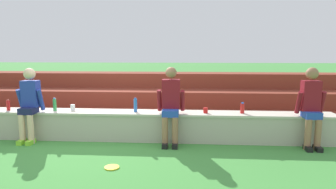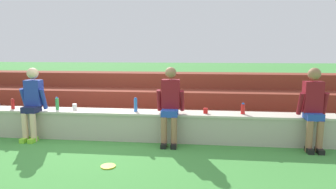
{
  "view_description": "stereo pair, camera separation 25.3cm",
  "coord_description": "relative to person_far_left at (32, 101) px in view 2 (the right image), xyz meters",
  "views": [
    {
      "loc": [
        1.66,
        -5.23,
        1.72
      ],
      "look_at": [
        1.29,
        0.23,
        0.9
      ],
      "focal_mm": 30.77,
      "sensor_mm": 36.0,
      "label": 1
    },
    {
      "loc": [
        1.91,
        -5.2,
        1.72
      ],
      "look_at": [
        1.29,
        0.23,
        0.9
      ],
      "focal_mm": 30.77,
      "sensor_mm": 36.0,
      "label": 2
    }
  ],
  "objects": [
    {
      "name": "ground_plane",
      "position": [
        1.36,
        0.01,
        -0.76
      ],
      "size": [
        80.0,
        80.0,
        0.0
      ],
      "primitive_type": "plane",
      "color": "#428E3D"
    },
    {
      "name": "stone_seating_wall",
      "position": [
        1.36,
        0.24,
        -0.47
      ],
      "size": [
        8.9,
        0.5,
        0.56
      ],
      "color": "#B7AF9E",
      "rests_on": "ground"
    },
    {
      "name": "brick_bleachers",
      "position": [
        1.36,
        2.12,
        -0.32
      ],
      "size": [
        12.68,
        2.36,
        1.15
      ],
      "color": "brown",
      "rests_on": "ground"
    },
    {
      "name": "person_far_left",
      "position": [
        0.0,
        0.0,
        0.0
      ],
      "size": [
        0.49,
        0.5,
        1.41
      ],
      "color": "beige",
      "rests_on": "ground"
    },
    {
      "name": "person_left_of_center",
      "position": [
        2.71,
        0.02,
        0.01
      ],
      "size": [
        0.51,
        0.54,
        1.44
      ],
      "color": "#996B4C",
      "rests_on": "ground"
    },
    {
      "name": "person_center",
      "position": [
        5.22,
        -0.02,
        0.02
      ],
      "size": [
        0.49,
        0.47,
        1.44
      ],
      "color": "#996B4C",
      "rests_on": "ground"
    },
    {
      "name": "water_bottle_near_left",
      "position": [
        0.4,
        0.21,
        -0.08
      ],
      "size": [
        0.07,
        0.07,
        0.26
      ],
      "color": "green",
      "rests_on": "stone_seating_wall"
    },
    {
      "name": "water_bottle_mid_right",
      "position": [
        4.06,
        0.23,
        -0.11
      ],
      "size": [
        0.08,
        0.08,
        0.21
      ],
      "color": "red",
      "rests_on": "stone_seating_wall"
    },
    {
      "name": "water_bottle_mid_left",
      "position": [
        2.01,
        0.21,
        -0.07
      ],
      "size": [
        0.07,
        0.07,
        0.28
      ],
      "color": "blue",
      "rests_on": "stone_seating_wall"
    },
    {
      "name": "water_bottle_center_gap",
      "position": [
        -0.55,
        0.19,
        -0.11
      ],
      "size": [
        0.07,
        0.07,
        0.21
      ],
      "color": "red",
      "rests_on": "stone_seating_wall"
    },
    {
      "name": "plastic_cup_left_end",
      "position": [
        0.74,
        0.26,
        -0.15
      ],
      "size": [
        0.09,
        0.09,
        0.12
      ],
      "primitive_type": "cylinder",
      "color": "white",
      "rests_on": "stone_seating_wall"
    },
    {
      "name": "plastic_cup_middle",
      "position": [
        3.36,
        0.21,
        -0.15
      ],
      "size": [
        0.08,
        0.08,
        0.1
      ],
      "primitive_type": "cylinder",
      "color": "red",
      "rests_on": "stone_seating_wall"
    },
    {
      "name": "frisbee",
      "position": [
        1.9,
        -1.2,
        -0.76
      ],
      "size": [
        0.22,
        0.22,
        0.02
      ],
      "primitive_type": "cylinder",
      "color": "yellow",
      "rests_on": "ground"
    }
  ]
}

